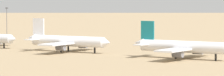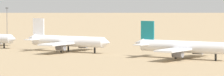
# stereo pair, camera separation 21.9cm
# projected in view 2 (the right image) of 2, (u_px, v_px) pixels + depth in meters

# --- Properties ---
(ground) EXTENTS (4000.00, 4000.00, 0.00)m
(ground) POSITION_uv_depth(u_px,v_px,m) (120.00, 55.00, 256.24)
(ground) COLOR #9E8460
(parked_jet_white_2) EXTENTS (40.89, 34.23, 13.54)m
(parked_jet_white_2) POSITION_uv_depth(u_px,v_px,m) (67.00, 41.00, 271.05)
(parked_jet_white_2) COLOR white
(parked_jet_white_2) RESTS_ON ground
(parked_jet_teal_3) EXTENTS (40.82, 34.35, 13.49)m
(parked_jet_teal_3) POSITION_uv_depth(u_px,v_px,m) (182.00, 47.00, 240.17)
(parked_jet_teal_3) COLOR white
(parked_jet_teal_3) RESTS_ON ground
(light_pole_west) EXTENTS (1.80, 0.50, 16.33)m
(light_pole_west) POSITION_uv_depth(u_px,v_px,m) (7.00, 19.00, 399.09)
(light_pole_west) COLOR #59595E
(light_pole_west) RESTS_ON ground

